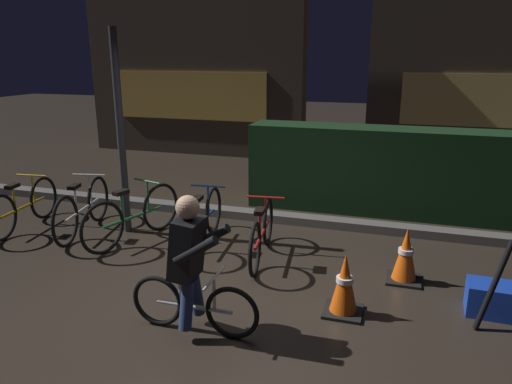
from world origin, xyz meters
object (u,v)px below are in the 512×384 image
street_post (121,134)px  traffic_cone_near (344,285)px  parked_bike_center_left (133,216)px  parked_bike_center_right (202,220)px  cyclist (191,264)px  closed_umbrella (494,285)px  parked_bike_leftmost (23,206)px  parked_bike_right_mid (262,233)px  parked_bike_left_mid (83,208)px  traffic_cone_far (406,256)px  blue_crate (491,299)px

street_post → traffic_cone_near: bearing=-22.6°
street_post → parked_bike_center_left: street_post is taller
parked_bike_center_right → cyclist: 1.98m
street_post → parked_bike_center_right: (1.19, -0.15, -1.01)m
traffic_cone_near → closed_umbrella: bearing=6.7°
parked_bike_leftmost → parked_bike_center_left: parked_bike_center_left is taller
parked_bike_right_mid → closed_umbrella: (2.36, -0.81, 0.09)m
parked_bike_center_right → parked_bike_leftmost: bearing=89.1°
parked_bike_left_mid → traffic_cone_far: parked_bike_left_mid is taller
parked_bike_left_mid → parked_bike_right_mid: size_ratio=1.07×
cyclist → parked_bike_center_right: bearing=110.6°
cyclist → closed_umbrella: (2.50, 0.83, -0.22)m
parked_bike_center_left → closed_umbrella: bearing=-85.7°
closed_umbrella → street_post: bearing=127.2°
parked_bike_left_mid → blue_crate: parked_bike_left_mid is taller
traffic_cone_near → parked_bike_leftmost: bearing=168.1°
parked_bike_leftmost → parked_bike_center_right: size_ratio=0.99×
street_post → parked_bike_right_mid: (2.03, -0.34, -1.02)m
street_post → traffic_cone_far: 3.82m
closed_umbrella → parked_bike_right_mid: bearing=122.9°
traffic_cone_far → blue_crate: size_ratio=1.37×
street_post → cyclist: street_post is taller
parked_bike_right_mid → traffic_cone_near: size_ratio=2.52×
parked_bike_left_mid → cyclist: (2.42, -1.76, 0.28)m
blue_crate → cyclist: bearing=-157.0°
parked_bike_center_left → traffic_cone_far: parked_bike_center_left is taller
closed_umbrella → cyclist: bearing=160.3°
parked_bike_left_mid → parked_bike_center_left: parked_bike_center_left is taller
parked_bike_right_mid → traffic_cone_near: bearing=-138.6°
street_post → parked_bike_center_right: size_ratio=1.71×
parked_bike_left_mid → cyclist: cyclist is taller
traffic_cone_far → blue_crate: 0.92m
traffic_cone_far → blue_crate: traffic_cone_far is taller
street_post → parked_bike_leftmost: street_post is taller
blue_crate → closed_umbrella: size_ratio=0.52×
parked_bike_right_mid → cyclist: (-0.14, -1.64, 0.31)m
traffic_cone_far → closed_umbrella: (0.74, -0.71, 0.12)m
parked_bike_left_mid → closed_umbrella: size_ratio=1.90×
parked_bike_center_left → blue_crate: bearing=-82.2°
parked_bike_leftmost → cyclist: size_ratio=1.24×
parked_bike_center_right → closed_umbrella: (3.20, -1.00, 0.08)m
traffic_cone_far → cyclist: 2.37m
closed_umbrella → parked_bike_center_left: bearing=130.1°
traffic_cone_near → traffic_cone_far: 1.01m
traffic_cone_far → parked_bike_left_mid: bearing=177.1°
closed_umbrella → traffic_cone_near: bearing=148.6°
parked_bike_right_mid → cyclist: size_ratio=1.22×
parked_bike_leftmost → parked_bike_right_mid: (3.44, 0.01, -0.00)m
parked_bike_center_right → traffic_cone_far: 2.48m
parked_bike_left_mid → closed_umbrella: 5.00m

